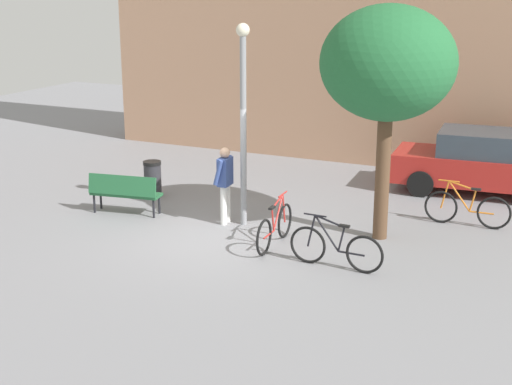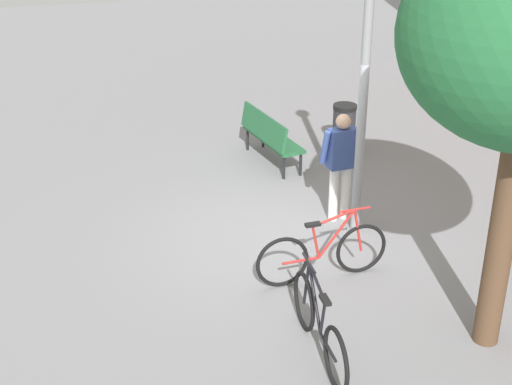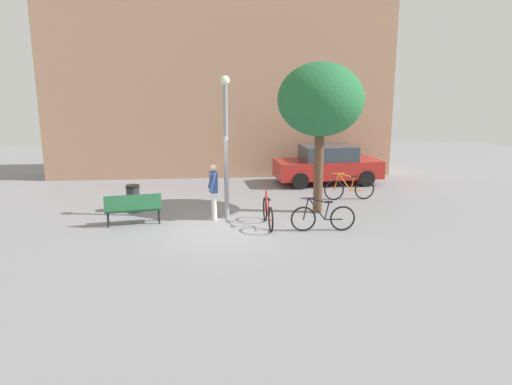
{
  "view_description": "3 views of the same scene",
  "coord_description": "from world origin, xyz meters",
  "px_view_note": "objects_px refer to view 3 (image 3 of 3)",
  "views": [
    {
      "loc": [
        6.72,
        -12.6,
        5.08
      ],
      "look_at": [
        0.48,
        0.64,
        0.86
      ],
      "focal_mm": 52.1,
      "sensor_mm": 36.0,
      "label": 1
    },
    {
      "loc": [
        8.85,
        -3.05,
        5.21
      ],
      "look_at": [
        -0.02,
        -0.5,
        0.78
      ],
      "focal_mm": 51.86,
      "sensor_mm": 36.0,
      "label": 2
    },
    {
      "loc": [
        -0.36,
        -13.21,
        4.12
      ],
      "look_at": [
        0.82,
        -0.01,
        1.02
      ],
      "focal_mm": 33.89,
      "sensor_mm": 36.0,
      "label": 3
    }
  ],
  "objects_px": {
    "lamppost": "(226,136)",
    "parked_car_red": "(328,165)",
    "bicycle_red": "(268,213)",
    "trash_bin": "(133,198)",
    "bicycle_black": "(323,218)",
    "bicycle_orange": "(349,189)",
    "person_by_lamppost": "(214,188)",
    "park_bench": "(133,207)",
    "plaza_tree": "(321,100)"
  },
  "relations": [
    {
      "from": "lamppost",
      "to": "park_bench",
      "type": "bearing_deg",
      "value": -169.53
    },
    {
      "from": "plaza_tree",
      "to": "bicycle_black",
      "type": "height_order",
      "value": "plaza_tree"
    },
    {
      "from": "lamppost",
      "to": "bicycle_red",
      "type": "distance_m",
      "value": 2.59
    },
    {
      "from": "lamppost",
      "to": "plaza_tree",
      "type": "xyz_separation_m",
      "value": [
        2.89,
        0.4,
        1.0
      ]
    },
    {
      "from": "lamppost",
      "to": "parked_car_red",
      "type": "relative_size",
      "value": 0.98
    },
    {
      "from": "plaza_tree",
      "to": "park_bench",
      "type": "bearing_deg",
      "value": -170.88
    },
    {
      "from": "bicycle_orange",
      "to": "person_by_lamppost",
      "type": "bearing_deg",
      "value": -156.81
    },
    {
      "from": "person_by_lamppost",
      "to": "lamppost",
      "type": "bearing_deg",
      "value": 15.28
    },
    {
      "from": "parked_car_red",
      "to": "park_bench",
      "type": "bearing_deg",
      "value": -143.33
    },
    {
      "from": "bicycle_orange",
      "to": "trash_bin",
      "type": "relative_size",
      "value": 2.1
    },
    {
      "from": "person_by_lamppost",
      "to": "bicycle_black",
      "type": "bearing_deg",
      "value": -25.66
    },
    {
      "from": "park_bench",
      "to": "plaza_tree",
      "type": "distance_m",
      "value": 6.4
    },
    {
      "from": "person_by_lamppost",
      "to": "parked_car_red",
      "type": "height_order",
      "value": "person_by_lamppost"
    },
    {
      "from": "plaza_tree",
      "to": "trash_bin",
      "type": "relative_size",
      "value": 5.4
    },
    {
      "from": "bicycle_red",
      "to": "trash_bin",
      "type": "height_order",
      "value": "bicycle_red"
    },
    {
      "from": "bicycle_black",
      "to": "lamppost",
      "type": "bearing_deg",
      "value": 149.34
    },
    {
      "from": "park_bench",
      "to": "bicycle_black",
      "type": "relative_size",
      "value": 0.92
    },
    {
      "from": "person_by_lamppost",
      "to": "bicycle_red",
      "type": "xyz_separation_m",
      "value": [
        1.54,
        -0.84,
        -0.58
      ]
    },
    {
      "from": "park_bench",
      "to": "parked_car_red",
      "type": "bearing_deg",
      "value": 36.67
    },
    {
      "from": "bicycle_black",
      "to": "bicycle_red",
      "type": "height_order",
      "value": "same"
    },
    {
      "from": "trash_bin",
      "to": "person_by_lamppost",
      "type": "bearing_deg",
      "value": -23.55
    },
    {
      "from": "bicycle_orange",
      "to": "trash_bin",
      "type": "distance_m",
      "value": 7.35
    },
    {
      "from": "person_by_lamppost",
      "to": "parked_car_red",
      "type": "xyz_separation_m",
      "value": [
        4.6,
        4.76,
        -0.19
      ]
    },
    {
      "from": "bicycle_orange",
      "to": "bicycle_red",
      "type": "relative_size",
      "value": 1.0
    },
    {
      "from": "bicycle_red",
      "to": "bicycle_orange",
      "type": "bearing_deg",
      "value": 41.89
    },
    {
      "from": "bicycle_black",
      "to": "park_bench",
      "type": "bearing_deg",
      "value": 168.87
    },
    {
      "from": "bicycle_orange",
      "to": "trash_bin",
      "type": "bearing_deg",
      "value": -172.89
    },
    {
      "from": "person_by_lamppost",
      "to": "bicycle_orange",
      "type": "height_order",
      "value": "person_by_lamppost"
    },
    {
      "from": "trash_bin",
      "to": "parked_car_red",
      "type": "bearing_deg",
      "value": 26.95
    },
    {
      "from": "lamppost",
      "to": "park_bench",
      "type": "xyz_separation_m",
      "value": [
        -2.71,
        -0.5,
        -1.95
      ]
    },
    {
      "from": "bicycle_black",
      "to": "parked_car_red",
      "type": "relative_size",
      "value": 0.42
    },
    {
      "from": "bicycle_orange",
      "to": "bicycle_black",
      "type": "height_order",
      "value": "same"
    },
    {
      "from": "bicycle_red",
      "to": "person_by_lamppost",
      "type": "bearing_deg",
      "value": 151.38
    },
    {
      "from": "lamppost",
      "to": "person_by_lamppost",
      "type": "height_order",
      "value": "lamppost"
    },
    {
      "from": "bicycle_orange",
      "to": "parked_car_red",
      "type": "bearing_deg",
      "value": 92.8
    },
    {
      "from": "person_by_lamppost",
      "to": "park_bench",
      "type": "bearing_deg",
      "value": -170.35
    },
    {
      "from": "park_bench",
      "to": "bicycle_red",
      "type": "relative_size",
      "value": 0.92
    },
    {
      "from": "lamppost",
      "to": "trash_bin",
      "type": "distance_m",
      "value": 3.74
    },
    {
      "from": "bicycle_orange",
      "to": "bicycle_red",
      "type": "bearing_deg",
      "value": -138.11
    },
    {
      "from": "lamppost",
      "to": "bicycle_red",
      "type": "height_order",
      "value": "lamppost"
    },
    {
      "from": "parked_car_red",
      "to": "bicycle_red",
      "type": "bearing_deg",
      "value": -118.67
    },
    {
      "from": "lamppost",
      "to": "person_by_lamppost",
      "type": "bearing_deg",
      "value": -164.72
    },
    {
      "from": "plaza_tree",
      "to": "trash_bin",
      "type": "height_order",
      "value": "plaza_tree"
    },
    {
      "from": "bicycle_black",
      "to": "trash_bin",
      "type": "relative_size",
      "value": 2.1
    },
    {
      "from": "person_by_lamppost",
      "to": "bicycle_black",
      "type": "xyz_separation_m",
      "value": [
        3.0,
        -1.44,
        -0.58
      ]
    },
    {
      "from": "lamppost",
      "to": "park_bench",
      "type": "distance_m",
      "value": 3.38
    },
    {
      "from": "lamppost",
      "to": "plaza_tree",
      "type": "bearing_deg",
      "value": 7.83
    },
    {
      "from": "plaza_tree",
      "to": "bicycle_red",
      "type": "xyz_separation_m",
      "value": [
        -1.74,
        -1.34,
        -3.12
      ]
    },
    {
      "from": "park_bench",
      "to": "bicycle_red",
      "type": "xyz_separation_m",
      "value": [
        3.86,
        -0.44,
        -0.16
      ]
    },
    {
      "from": "parked_car_red",
      "to": "bicycle_black",
      "type": "bearing_deg",
      "value": -104.42
    }
  ]
}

